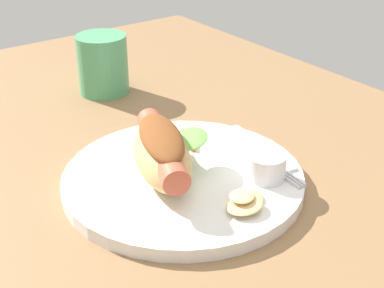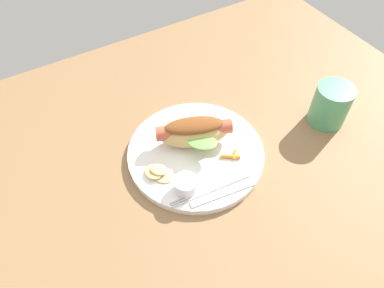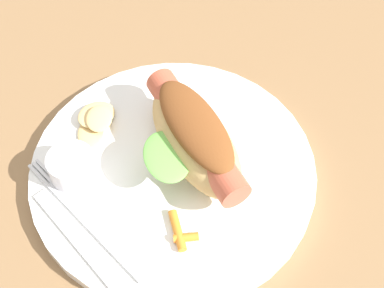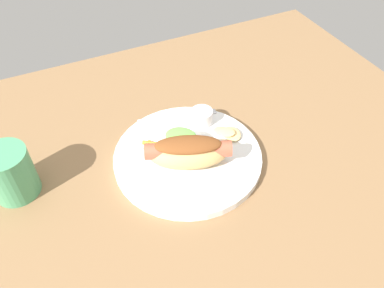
{
  "view_description": "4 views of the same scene",
  "coord_description": "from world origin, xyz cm",
  "px_view_note": "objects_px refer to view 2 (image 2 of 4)",
  "views": [
    {
      "loc": [
        -48.69,
        31.11,
        35.7
      ],
      "look_at": [
        -2.67,
        -2.84,
        5.0
      ],
      "focal_mm": 51.68,
      "sensor_mm": 36.0,
      "label": 1
    },
    {
      "loc": [
        -27.57,
        -41.69,
        61.36
      ],
      "look_at": [
        -3.45,
        -0.83,
        3.62
      ],
      "focal_mm": 33.93,
      "sensor_mm": 36.0,
      "label": 2
    },
    {
      "loc": [
        17.14,
        -21.91,
        44.92
      ],
      "look_at": [
        -0.91,
        -0.7,
        6.33
      ],
      "focal_mm": 48.39,
      "sensor_mm": 36.0,
      "label": 3
    },
    {
      "loc": [
        18.39,
        45.83,
        56.38
      ],
      "look_at": [
        -3.16,
        -0.02,
        5.54
      ],
      "focal_mm": 36.46,
      "sensor_mm": 36.0,
      "label": 4
    }
  ],
  "objects_px": {
    "knife": "(223,193)",
    "chips_pile": "(158,173)",
    "sauce_ramekin": "(186,185)",
    "carrot_garnish": "(232,156)",
    "drinking_cup": "(331,105)",
    "hot_dog": "(194,132)",
    "plate": "(196,153)",
    "fork": "(213,188)"
  },
  "relations": [
    {
      "from": "carrot_garnish",
      "to": "sauce_ramekin",
      "type": "bearing_deg",
      "value": -170.84
    },
    {
      "from": "plate",
      "to": "hot_dog",
      "type": "distance_m",
      "value": 0.05
    },
    {
      "from": "carrot_garnish",
      "to": "knife",
      "type": "bearing_deg",
      "value": -135.49
    },
    {
      "from": "knife",
      "to": "chips_pile",
      "type": "relative_size",
      "value": 2.12
    },
    {
      "from": "plate",
      "to": "knife",
      "type": "distance_m",
      "value": 0.12
    },
    {
      "from": "plate",
      "to": "fork",
      "type": "bearing_deg",
      "value": -101.79
    },
    {
      "from": "chips_pile",
      "to": "drinking_cup",
      "type": "height_order",
      "value": "drinking_cup"
    },
    {
      "from": "knife",
      "to": "drinking_cup",
      "type": "relative_size",
      "value": 1.39
    },
    {
      "from": "fork",
      "to": "chips_pile",
      "type": "height_order",
      "value": "chips_pile"
    },
    {
      "from": "hot_dog",
      "to": "drinking_cup",
      "type": "height_order",
      "value": "drinking_cup"
    },
    {
      "from": "carrot_garnish",
      "to": "drinking_cup",
      "type": "relative_size",
      "value": 0.42
    },
    {
      "from": "chips_pile",
      "to": "drinking_cup",
      "type": "xyz_separation_m",
      "value": [
        0.41,
        -0.05,
        0.02
      ]
    },
    {
      "from": "plate",
      "to": "carrot_garnish",
      "type": "distance_m",
      "value": 0.08
    },
    {
      "from": "carrot_garnish",
      "to": "drinking_cup",
      "type": "bearing_deg",
      "value": -2.31
    },
    {
      "from": "hot_dog",
      "to": "carrot_garnish",
      "type": "xyz_separation_m",
      "value": [
        0.05,
        -0.08,
        -0.03
      ]
    },
    {
      "from": "knife",
      "to": "hot_dog",
      "type": "bearing_deg",
      "value": -89.99
    },
    {
      "from": "sauce_ramekin",
      "to": "chips_pile",
      "type": "xyz_separation_m",
      "value": [
        -0.03,
        0.06,
        -0.01
      ]
    },
    {
      "from": "fork",
      "to": "knife",
      "type": "xyz_separation_m",
      "value": [
        0.01,
        -0.02,
        -0.0
      ]
    },
    {
      "from": "knife",
      "to": "drinking_cup",
      "type": "distance_m",
      "value": 0.33
    },
    {
      "from": "hot_dog",
      "to": "sauce_ramekin",
      "type": "relative_size",
      "value": 3.48
    },
    {
      "from": "carrot_garnish",
      "to": "drinking_cup",
      "type": "xyz_separation_m",
      "value": [
        0.25,
        -0.01,
        0.03
      ]
    },
    {
      "from": "knife",
      "to": "chips_pile",
      "type": "height_order",
      "value": "chips_pile"
    },
    {
      "from": "knife",
      "to": "chips_pile",
      "type": "bearing_deg",
      "value": -42.06
    },
    {
      "from": "sauce_ramekin",
      "to": "carrot_garnish",
      "type": "bearing_deg",
      "value": 9.16
    },
    {
      "from": "plate",
      "to": "sauce_ramekin",
      "type": "xyz_separation_m",
      "value": [
        -0.07,
        -0.07,
        0.02
      ]
    },
    {
      "from": "sauce_ramekin",
      "to": "hot_dog",
      "type": "bearing_deg",
      "value": 51.66
    },
    {
      "from": "plate",
      "to": "hot_dog",
      "type": "relative_size",
      "value": 1.82
    },
    {
      "from": "fork",
      "to": "drinking_cup",
      "type": "xyz_separation_m",
      "value": [
        0.33,
        0.03,
        0.03
      ]
    },
    {
      "from": "sauce_ramekin",
      "to": "carrot_garnish",
      "type": "xyz_separation_m",
      "value": [
        0.12,
        0.02,
        -0.01
      ]
    },
    {
      "from": "sauce_ramekin",
      "to": "chips_pile",
      "type": "distance_m",
      "value": 0.07
    },
    {
      "from": "sauce_ramekin",
      "to": "fork",
      "type": "relative_size",
      "value": 0.27
    },
    {
      "from": "sauce_ramekin",
      "to": "chips_pile",
      "type": "height_order",
      "value": "sauce_ramekin"
    },
    {
      "from": "hot_dog",
      "to": "drinking_cup",
      "type": "xyz_separation_m",
      "value": [
        0.3,
        -0.09,
        -0.0
      ]
    },
    {
      "from": "sauce_ramekin",
      "to": "carrot_garnish",
      "type": "height_order",
      "value": "sauce_ramekin"
    },
    {
      "from": "fork",
      "to": "carrot_garnish",
      "type": "distance_m",
      "value": 0.09
    },
    {
      "from": "plate",
      "to": "hot_dog",
      "type": "xyz_separation_m",
      "value": [
        0.01,
        0.02,
        0.04
      ]
    },
    {
      "from": "hot_dog",
      "to": "knife",
      "type": "bearing_deg",
      "value": 104.27
    },
    {
      "from": "plate",
      "to": "drinking_cup",
      "type": "distance_m",
      "value": 0.32
    },
    {
      "from": "plate",
      "to": "sauce_ramekin",
      "type": "distance_m",
      "value": 0.1
    },
    {
      "from": "sauce_ramekin",
      "to": "drinking_cup",
      "type": "distance_m",
      "value": 0.38
    },
    {
      "from": "drinking_cup",
      "to": "fork",
      "type": "bearing_deg",
      "value": -173.99
    },
    {
      "from": "sauce_ramekin",
      "to": "knife",
      "type": "bearing_deg",
      "value": -38.5
    }
  ]
}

